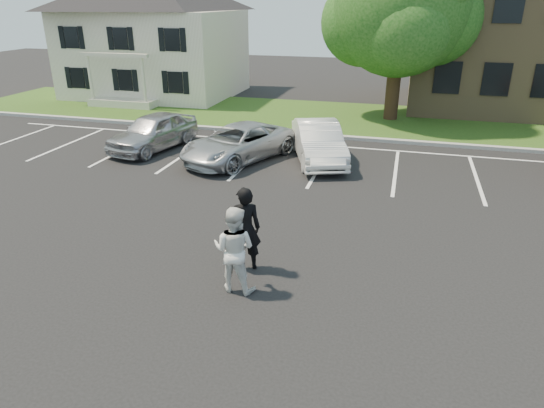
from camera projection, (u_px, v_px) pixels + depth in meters
The scene contains 11 objects.
ground_plane at pixel (261, 269), 11.43m from camera, with size 90.00×90.00×0.00m, color black.
curb at pixel (336, 137), 22.05m from camera, with size 40.00×0.30×0.15m, color gray.
grass_strip at pixel (347, 118), 25.61m from camera, with size 44.00×8.00×0.08m, color #1D4215.
stall_lines at pixel (360, 161), 19.03m from camera, with size 34.00×5.36×0.01m.
house at pixel (154, 34), 30.83m from camera, with size 10.30×9.22×7.60m.
tree at pixel (402, 10), 23.41m from camera, with size 7.80×7.20×8.80m.
man_black_suit at pixel (245, 229), 11.07m from camera, with size 0.74×0.49×2.04m, color black.
man_white_shirt at pixel (234, 249), 10.28m from camera, with size 0.94×0.73×1.94m, color silver.
car_silver_west at pixel (153, 131), 20.25m from camera, with size 1.78×4.43×1.51m, color #B5B5BA.
car_silver_minivan at pixel (238, 143), 18.86m from camera, with size 2.29×4.96×1.38m, color #B2B5BA.
car_white_sedan at pixel (318, 142), 18.75m from camera, with size 1.60×4.60×1.51m, color silver.
Camera 1 is at (2.89, -9.50, 5.87)m, focal length 32.00 mm.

